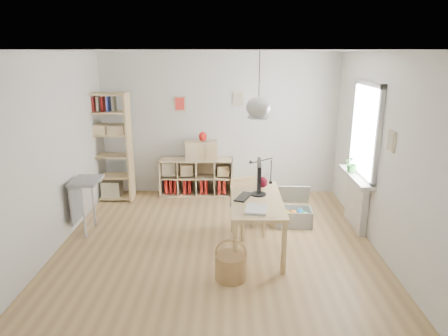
{
  "coord_description": "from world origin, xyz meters",
  "views": [
    {
      "loc": [
        0.15,
        -5.31,
        2.68
      ],
      "look_at": [
        0.1,
        0.3,
        1.05
      ],
      "focal_mm": 32.0,
      "sensor_mm": 36.0,
      "label": 1
    }
  ],
  "objects_px": {
    "cube_shelf": "(196,179)",
    "chair": "(247,203)",
    "drawer_chest": "(201,150)",
    "storage_chest": "(294,213)",
    "desk": "(256,204)",
    "monitor": "(259,177)",
    "tall_bookshelf": "(108,143)"
  },
  "relations": [
    {
      "from": "storage_chest",
      "to": "tall_bookshelf",
      "type": "bearing_deg",
      "value": 164.11
    },
    {
      "from": "desk",
      "to": "drawer_chest",
      "type": "relative_size",
      "value": 2.46
    },
    {
      "from": "cube_shelf",
      "to": "chair",
      "type": "bearing_deg",
      "value": -62.59
    },
    {
      "from": "storage_chest",
      "to": "drawer_chest",
      "type": "relative_size",
      "value": 1.05
    },
    {
      "from": "drawer_chest",
      "to": "tall_bookshelf",
      "type": "bearing_deg",
      "value": -179.7
    },
    {
      "from": "chair",
      "to": "storage_chest",
      "type": "height_order",
      "value": "chair"
    },
    {
      "from": "desk",
      "to": "chair",
      "type": "xyz_separation_m",
      "value": [
        -0.11,
        0.47,
        -0.17
      ]
    },
    {
      "from": "cube_shelf",
      "to": "tall_bookshelf",
      "type": "relative_size",
      "value": 0.7
    },
    {
      "from": "cube_shelf",
      "to": "drawer_chest",
      "type": "relative_size",
      "value": 2.3
    },
    {
      "from": "cube_shelf",
      "to": "storage_chest",
      "type": "distance_m",
      "value": 2.21
    },
    {
      "from": "cube_shelf",
      "to": "storage_chest",
      "type": "relative_size",
      "value": 2.18
    },
    {
      "from": "cube_shelf",
      "to": "storage_chest",
      "type": "xyz_separation_m",
      "value": [
        1.71,
        -1.4,
        -0.11
      ]
    },
    {
      "from": "chair",
      "to": "monitor",
      "type": "distance_m",
      "value": 0.65
    },
    {
      "from": "desk",
      "to": "cube_shelf",
      "type": "height_order",
      "value": "desk"
    },
    {
      "from": "drawer_chest",
      "to": "storage_chest",
      "type": "bearing_deg",
      "value": -48.38
    },
    {
      "from": "monitor",
      "to": "desk",
      "type": "bearing_deg",
      "value": -103.1
    },
    {
      "from": "desk",
      "to": "tall_bookshelf",
      "type": "distance_m",
      "value": 3.27
    },
    {
      "from": "chair",
      "to": "monitor",
      "type": "bearing_deg",
      "value": -90.53
    },
    {
      "from": "chair",
      "to": "tall_bookshelf",
      "type": "bearing_deg",
      "value": 125.11
    },
    {
      "from": "chair",
      "to": "drawer_chest",
      "type": "xyz_separation_m",
      "value": [
        -0.79,
        1.72,
        0.4
      ]
    },
    {
      "from": "storage_chest",
      "to": "monitor",
      "type": "bearing_deg",
      "value": -129.64
    },
    {
      "from": "tall_bookshelf",
      "to": "monitor",
      "type": "distance_m",
      "value": 3.2
    },
    {
      "from": "cube_shelf",
      "to": "chair",
      "type": "relative_size",
      "value": 1.63
    },
    {
      "from": "monitor",
      "to": "drawer_chest",
      "type": "bearing_deg",
      "value": 118.18
    },
    {
      "from": "tall_bookshelf",
      "to": "monitor",
      "type": "bearing_deg",
      "value": -34.73
    },
    {
      "from": "tall_bookshelf",
      "to": "storage_chest",
      "type": "height_order",
      "value": "tall_bookshelf"
    },
    {
      "from": "desk",
      "to": "monitor",
      "type": "bearing_deg",
      "value": 73.33
    },
    {
      "from": "storage_chest",
      "to": "desk",
      "type": "bearing_deg",
      "value": -126.47
    },
    {
      "from": "drawer_chest",
      "to": "chair",
      "type": "bearing_deg",
      "value": -73.0
    },
    {
      "from": "cube_shelf",
      "to": "monitor",
      "type": "relative_size",
      "value": 2.55
    },
    {
      "from": "cube_shelf",
      "to": "tall_bookshelf",
      "type": "height_order",
      "value": "tall_bookshelf"
    },
    {
      "from": "cube_shelf",
      "to": "storage_chest",
      "type": "height_order",
      "value": "cube_shelf"
    }
  ]
}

